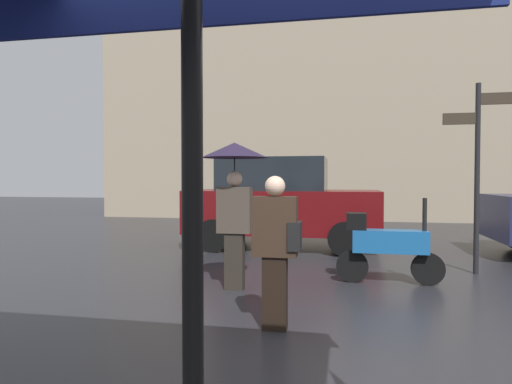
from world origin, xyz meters
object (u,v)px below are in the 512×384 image
pedestrian_with_bag (277,243)px  parked_car_right (281,202)px  pedestrian_with_umbrella (235,178)px  parked_scooter (386,245)px  street_signpost (478,159)px

pedestrian_with_bag → parked_car_right: bearing=44.5°
pedestrian_with_umbrella → parked_scooter: 2.39m
parked_scooter → parked_car_right: bearing=107.0°
pedestrian_with_bag → street_signpost: size_ratio=0.51×
pedestrian_with_bag → parked_scooter: 2.60m
parked_car_right → pedestrian_with_umbrella: bearing=-96.1°
street_signpost → parked_car_right: bearing=148.4°
pedestrian_with_umbrella → street_signpost: bearing=-131.0°
pedestrian_with_umbrella → parked_car_right: bearing=-68.5°
parked_scooter → street_signpost: size_ratio=0.50×
street_signpost → parked_scooter: bearing=-146.5°
parked_car_right → street_signpost: bearing=-36.5°
pedestrian_with_umbrella → parked_car_right: pedestrian_with_umbrella is taller
parked_car_right → parked_scooter: bearing=-62.3°
pedestrian_with_umbrella → parked_scooter: pedestrian_with_umbrella is taller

